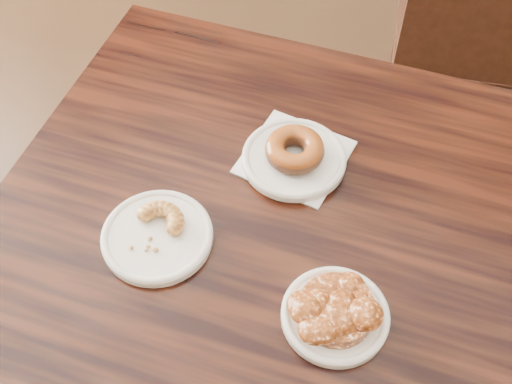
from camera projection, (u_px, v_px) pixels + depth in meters
The scene contains 10 objects.
floor at pixel (318, 342), 1.67m from camera, with size 5.00×5.00×0.00m, color black.
cafe_table at pixel (266, 337), 1.28m from camera, with size 0.88×0.88×0.75m, color black.
chair_far at pixel (468, 38), 1.71m from camera, with size 0.42×0.42×0.90m, color black, non-canonical shape.
napkin at pixel (295, 157), 1.06m from camera, with size 0.16×0.16×0.00m, color white.
plate_donut at pixel (294, 159), 1.05m from camera, with size 0.17×0.17×0.01m, color white.
plate_cruller at pixel (157, 237), 0.96m from camera, with size 0.17×0.17×0.01m, color white.
plate_fritter at pixel (335, 316), 0.89m from camera, with size 0.15×0.15×0.01m, color white.
glazed_donut at pixel (295, 150), 1.03m from camera, with size 0.10×0.10×0.03m, color brown.
apple_fritter at pixel (337, 308), 0.87m from camera, with size 0.15×0.15×0.03m, color #441C07, non-canonical shape.
cruller_fragment at pixel (156, 230), 0.95m from camera, with size 0.09×0.09×0.02m, color brown, non-canonical shape.
Camera 1 is at (0.18, -0.68, 1.57)m, focal length 45.00 mm.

